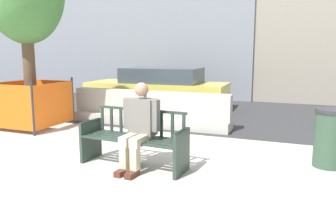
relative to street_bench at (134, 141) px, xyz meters
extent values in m
plane|color=#B7B2A8|center=(-0.52, -0.45, -0.40)|extent=(200.00, 200.00, 0.00)
cube|color=#333335|center=(-0.52, 8.25, -0.39)|extent=(120.00, 12.00, 0.01)
cube|color=#28382D|center=(-0.82, 0.04, -0.07)|extent=(0.09, 0.52, 0.66)
cube|color=#28382D|center=(0.82, -0.09, -0.07)|extent=(0.09, 0.52, 0.66)
cube|color=#28382D|center=(0.00, -0.03, -0.17)|extent=(0.06, 0.33, 0.45)
cube|color=#28382D|center=(-0.02, -0.26, 0.05)|extent=(1.60, 0.19, 0.02)
cube|color=#28382D|center=(-0.01, -0.14, 0.05)|extent=(1.60, 0.19, 0.02)
cube|color=#28382D|center=(0.00, -0.03, 0.05)|extent=(1.60, 0.19, 0.02)
cube|color=#28382D|center=(0.01, 0.09, 0.05)|extent=(1.60, 0.19, 0.02)
cube|color=#28382D|center=(0.02, 0.20, 0.05)|extent=(1.60, 0.19, 0.02)
cube|color=#28382D|center=(0.02, 0.21, 0.46)|extent=(1.60, 0.16, 0.04)
cube|color=#28382D|center=(-0.73, 0.27, 0.25)|extent=(0.05, 0.03, 0.38)
cube|color=#28382D|center=(-0.54, 0.26, 0.25)|extent=(0.05, 0.03, 0.38)
cube|color=#28382D|center=(-0.36, 0.24, 0.25)|extent=(0.05, 0.03, 0.38)
cube|color=#28382D|center=(-0.17, 0.23, 0.25)|extent=(0.05, 0.03, 0.38)
cube|color=#28382D|center=(0.02, 0.21, 0.25)|extent=(0.05, 0.03, 0.38)
cube|color=#28382D|center=(0.20, 0.20, 0.25)|extent=(0.05, 0.03, 0.38)
cube|color=#28382D|center=(0.39, 0.19, 0.25)|extent=(0.05, 0.03, 0.38)
cube|color=#28382D|center=(0.58, 0.17, 0.25)|extent=(0.05, 0.03, 0.38)
cube|color=#28382D|center=(0.76, 0.16, 0.25)|extent=(0.05, 0.03, 0.38)
cube|color=#28382D|center=(-0.82, 0.02, 0.25)|extent=(0.08, 0.46, 0.03)
cube|color=#28382D|center=(0.81, -0.11, 0.25)|extent=(0.08, 0.46, 0.03)
cube|color=#66605B|center=(0.14, 0.03, 0.39)|extent=(0.42, 0.27, 0.56)
sphere|color=#9E755B|center=(0.14, 0.01, 0.81)|extent=(0.21, 0.21, 0.21)
cube|color=#C6B793|center=(0.03, -0.18, 0.08)|extent=(0.17, 0.45, 0.14)
cube|color=#C6B793|center=(0.21, -0.19, 0.08)|extent=(0.17, 0.45, 0.14)
cube|color=#C6B793|center=(0.02, -0.35, -0.17)|extent=(0.12, 0.12, 0.45)
cube|color=#C6B793|center=(0.20, -0.36, -0.17)|extent=(0.12, 0.12, 0.45)
cube|color=#4C2319|center=(0.01, -0.43, -0.36)|extent=(0.13, 0.27, 0.08)
cube|color=#4C2319|center=(0.19, -0.44, -0.36)|extent=(0.13, 0.27, 0.08)
cube|color=#66605B|center=(-0.11, 0.02, 0.43)|extent=(0.10, 0.13, 0.48)
cube|color=#66605B|center=(0.38, -0.01, 0.43)|extent=(0.10, 0.13, 0.48)
cube|color=#ADA89E|center=(0.00, 2.78, -0.28)|extent=(2.00, 0.68, 0.24)
cube|color=#ADA89E|center=(0.00, 2.78, 0.14)|extent=(2.00, 0.30, 0.60)
cube|color=#ADA89E|center=(-2.09, 2.84, -0.28)|extent=(2.02, 0.74, 0.24)
cube|color=#ADA89E|center=(-2.09, 2.84, 0.14)|extent=(2.01, 0.37, 0.60)
cylinder|color=brown|center=(-3.53, 1.58, 0.86)|extent=(0.27, 0.27, 2.51)
cylinder|color=#2D2D33|center=(-2.86, 0.91, 0.19)|extent=(0.05, 0.05, 1.17)
cylinder|color=#2D2D33|center=(-4.20, 2.26, 0.19)|extent=(0.05, 0.05, 1.17)
cylinder|color=#2D2D33|center=(-2.86, 2.26, 0.19)|extent=(0.05, 0.05, 1.17)
cube|color=#E05B14|center=(-3.53, 0.91, 0.19)|extent=(1.34, 0.03, 0.98)
cube|color=#E05B14|center=(-3.53, 2.26, 0.19)|extent=(1.34, 0.03, 0.98)
cube|color=#E05B14|center=(-4.20, 1.58, 0.19)|extent=(0.03, 1.34, 0.98)
cube|color=#E05B14|center=(-2.86, 1.58, 0.19)|extent=(0.03, 1.34, 0.98)
cube|color=#DBC64C|center=(-1.86, 5.29, 0.14)|extent=(4.52, 1.84, 0.56)
cube|color=#38424C|center=(-1.69, 5.30, 0.66)|extent=(2.47, 1.57, 0.47)
cylinder|color=black|center=(-3.22, 4.45, -0.08)|extent=(0.65, 0.24, 0.64)
cylinder|color=black|center=(-3.27, 6.05, -0.08)|extent=(0.65, 0.24, 0.64)
cylinder|color=black|center=(-0.45, 4.54, -0.08)|extent=(0.65, 0.24, 0.64)
cylinder|color=black|center=(-0.50, 6.14, -0.08)|extent=(0.65, 0.24, 0.64)
cylinder|color=#334C38|center=(2.83, 1.06, 0.03)|extent=(0.44, 0.44, 0.85)
cylinder|color=#2D2D33|center=(2.83, 1.06, 0.48)|extent=(0.47, 0.47, 0.06)
camera|label=1|loc=(2.28, -4.41, 1.35)|focal=35.00mm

